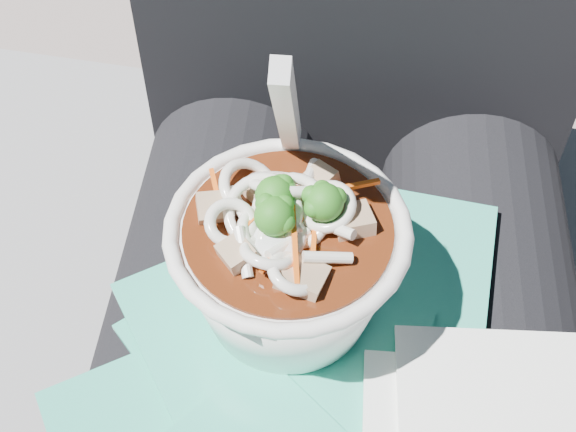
# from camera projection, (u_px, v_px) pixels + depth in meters

# --- Properties ---
(stone_ledge) EXTENTS (1.05, 0.61, 0.47)m
(stone_ledge) POSITION_uv_depth(u_px,v_px,m) (331.00, 412.00, 0.88)
(stone_ledge) COLOR slate
(stone_ledge) RESTS_ON ground
(lap) EXTENTS (0.35, 0.48, 0.15)m
(lap) POSITION_uv_depth(u_px,v_px,m) (337.00, 416.00, 0.55)
(lap) COLOR black
(lap) RESTS_ON stone_ledge
(person_body) EXTENTS (0.34, 0.94, 1.01)m
(person_body) POSITION_uv_depth(u_px,v_px,m) (345.00, 287.00, 0.59)
(person_body) COLOR black
(person_body) RESTS_ON ground
(plastic_bag) EXTENTS (0.28, 0.33, 0.01)m
(plastic_bag) POSITION_uv_depth(u_px,v_px,m) (284.00, 363.00, 0.48)
(plastic_bag) COLOR #2BB595
(plastic_bag) RESTS_ON lap
(udon_bowl) EXTENTS (0.14, 0.14, 0.19)m
(udon_bowl) POSITION_uv_depth(u_px,v_px,m) (287.00, 255.00, 0.46)
(udon_bowl) COLOR white
(udon_bowl) RESTS_ON plastic_bag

